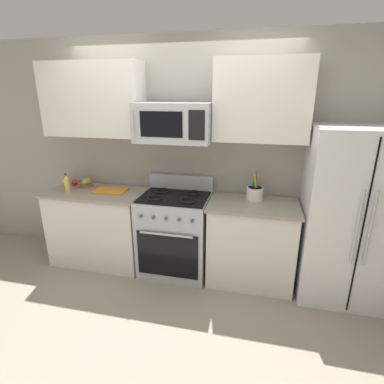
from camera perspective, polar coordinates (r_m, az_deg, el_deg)
ground_plane at (r=3.16m, az=-6.72°, el=-20.98°), size 16.00×16.00×0.00m
wall_back at (r=3.52m, az=-1.76°, el=6.95°), size 8.00×0.10×2.60m
counter_left at (r=3.82m, az=-17.31°, el=-6.33°), size 1.14×0.61×0.91m
range_oven at (r=3.45m, az=-3.22°, el=-7.88°), size 0.76×0.65×1.09m
counter_right at (r=3.34m, az=11.25°, el=-9.50°), size 0.93×0.61×0.91m
refrigerator at (r=3.29m, az=28.22°, el=-4.19°), size 0.89×0.72×1.72m
microwave at (r=3.13m, az=-3.50°, el=13.12°), size 0.78×0.44×0.40m
upper_cabinets_left at (r=3.62m, az=-18.42°, el=16.42°), size 1.13×0.34×0.79m
upper_cabinets_right at (r=3.12m, az=13.23°, el=16.65°), size 0.92×0.34×0.79m
utensil_crock at (r=3.25m, az=11.93°, el=-0.10°), size 0.18×0.18×0.32m
fruit_basket at (r=3.86m, az=-19.69°, el=1.65°), size 0.20×0.20×0.10m
apple_loose at (r=3.97m, az=-21.58°, el=1.78°), size 0.08×0.08×0.08m
cutting_board at (r=3.59m, az=-15.39°, el=0.22°), size 0.38×0.25×0.02m
bottle_hot_sauce at (r=3.81m, az=-22.93°, el=1.73°), size 0.06×0.06×0.20m
bottle_oil at (r=3.69m, az=-22.86°, el=1.43°), size 0.06×0.06×0.23m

